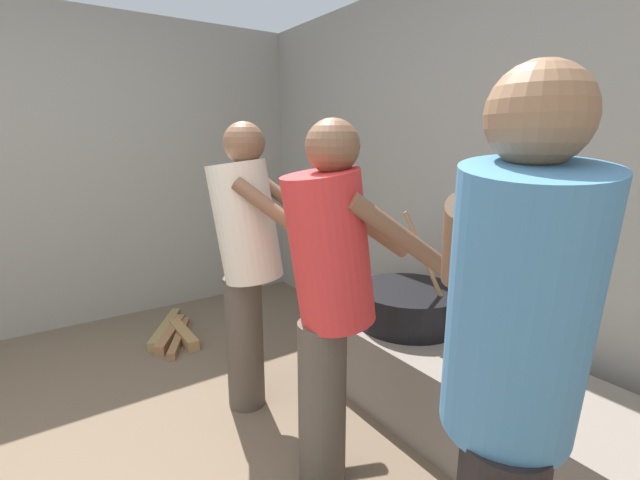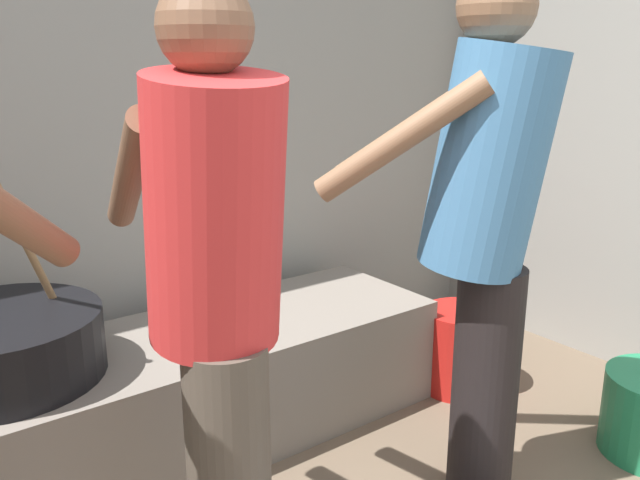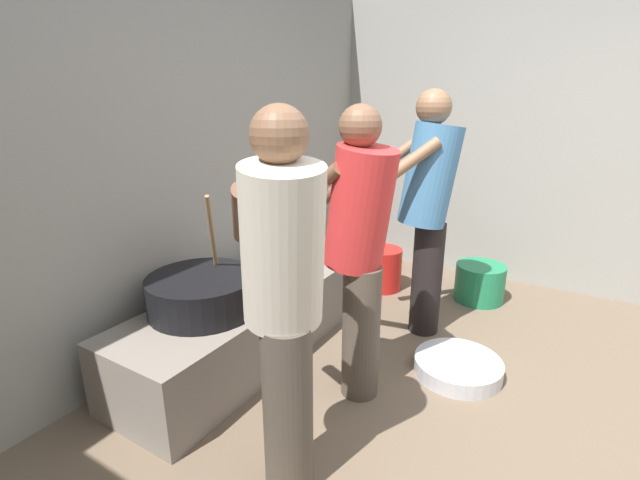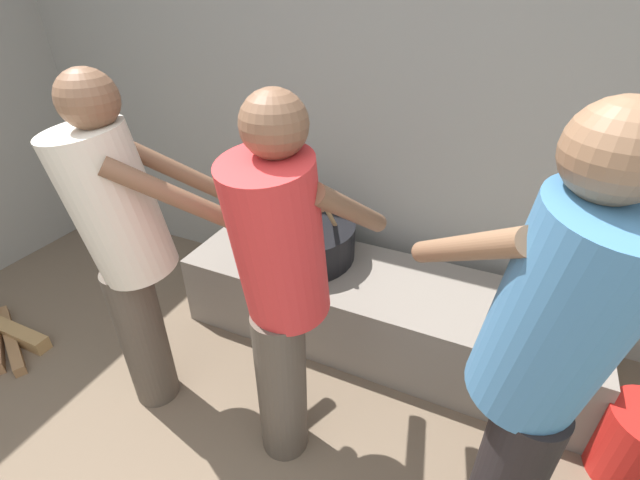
{
  "view_description": "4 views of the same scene",
  "coord_description": "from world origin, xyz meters",
  "px_view_note": "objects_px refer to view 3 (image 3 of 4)",
  "views": [
    {
      "loc": [
        1.48,
        0.2,
        1.44
      ],
      "look_at": [
        -0.05,
        1.24,
        1.01
      ],
      "focal_mm": 24.3,
      "sensor_mm": 36.0,
      "label": 1
    },
    {
      "loc": [
        -0.48,
        -0.11,
        1.35
      ],
      "look_at": [
        0.68,
        1.42,
        0.82
      ],
      "focal_mm": 36.93,
      "sensor_mm": 36.0,
      "label": 2
    },
    {
      "loc": [
        -1.73,
        0.2,
        1.54
      ],
      "look_at": [
        0.23,
        1.4,
        0.81
      ],
      "focal_mm": 25.13,
      "sensor_mm": 36.0,
      "label": 3
    },
    {
      "loc": [
        0.8,
        0.09,
        1.79
      ],
      "look_at": [
        0.2,
        1.39,
        0.9
      ],
      "focal_mm": 24.46,
      "sensor_mm": 36.0,
      "label": 4
    }
  ],
  "objects_px": {
    "cook_in_blue_shirt": "(428,202)",
    "cooking_pot_main": "(203,293)",
    "bucket_red_plastic": "(382,269)",
    "cook_in_red_shirt": "(358,241)",
    "metal_mixing_bowl": "(458,367)",
    "bucket_green_plastic": "(480,282)",
    "cook_in_cream_shirt": "(284,289)"
  },
  "relations": [
    {
      "from": "cook_in_cream_shirt",
      "to": "cook_in_blue_shirt",
      "type": "relative_size",
      "value": 0.96
    },
    {
      "from": "cooking_pot_main",
      "to": "bucket_red_plastic",
      "type": "distance_m",
      "value": 1.74
    },
    {
      "from": "cook_in_cream_shirt",
      "to": "cook_in_blue_shirt",
      "type": "distance_m",
      "value": 1.5
    },
    {
      "from": "cooking_pot_main",
      "to": "cook_in_cream_shirt",
      "type": "height_order",
      "value": "cook_in_cream_shirt"
    },
    {
      "from": "cook_in_cream_shirt",
      "to": "metal_mixing_bowl",
      "type": "relative_size",
      "value": 3.04
    },
    {
      "from": "cook_in_red_shirt",
      "to": "cook_in_blue_shirt",
      "type": "relative_size",
      "value": 0.95
    },
    {
      "from": "cooking_pot_main",
      "to": "cook_in_blue_shirt",
      "type": "distance_m",
      "value": 1.48
    },
    {
      "from": "cooking_pot_main",
      "to": "cook_in_cream_shirt",
      "type": "bearing_deg",
      "value": -113.85
    },
    {
      "from": "cook_in_red_shirt",
      "to": "metal_mixing_bowl",
      "type": "relative_size",
      "value": 3.02
    },
    {
      "from": "cook_in_blue_shirt",
      "to": "cooking_pot_main",
      "type": "bearing_deg",
      "value": 142.98
    },
    {
      "from": "cooking_pot_main",
      "to": "bucket_green_plastic",
      "type": "xyz_separation_m",
      "value": [
        1.86,
        -1.1,
        -0.37
      ]
    },
    {
      "from": "cooking_pot_main",
      "to": "bucket_green_plastic",
      "type": "bearing_deg",
      "value": -30.55
    },
    {
      "from": "cook_in_red_shirt",
      "to": "cook_in_cream_shirt",
      "type": "relative_size",
      "value": 0.99
    },
    {
      "from": "cook_in_red_shirt",
      "to": "bucket_red_plastic",
      "type": "height_order",
      "value": "cook_in_red_shirt"
    },
    {
      "from": "bucket_green_plastic",
      "to": "metal_mixing_bowl",
      "type": "bearing_deg",
      "value": -173.17
    },
    {
      "from": "cook_in_cream_shirt",
      "to": "bucket_red_plastic",
      "type": "relative_size",
      "value": 4.37
    },
    {
      "from": "cooking_pot_main",
      "to": "cook_in_red_shirt",
      "type": "relative_size",
      "value": 0.43
    },
    {
      "from": "cook_in_cream_shirt",
      "to": "bucket_green_plastic",
      "type": "relative_size",
      "value": 4.03
    },
    {
      "from": "cook_in_blue_shirt",
      "to": "cook_in_red_shirt",
      "type": "bearing_deg",
      "value": 174.49
    },
    {
      "from": "cooking_pot_main",
      "to": "cook_in_blue_shirt",
      "type": "height_order",
      "value": "cook_in_blue_shirt"
    },
    {
      "from": "cook_in_red_shirt",
      "to": "bucket_green_plastic",
      "type": "relative_size",
      "value": 4.0
    },
    {
      "from": "cooking_pot_main",
      "to": "cook_in_blue_shirt",
      "type": "xyz_separation_m",
      "value": [
        1.14,
        -0.86,
        0.39
      ]
    },
    {
      "from": "cook_in_cream_shirt",
      "to": "bucket_green_plastic",
      "type": "xyz_separation_m",
      "value": [
        2.22,
        -0.28,
        -0.72
      ]
    },
    {
      "from": "cook_in_cream_shirt",
      "to": "metal_mixing_bowl",
      "type": "bearing_deg",
      "value": -20.26
    },
    {
      "from": "cook_in_blue_shirt",
      "to": "cook_in_cream_shirt",
      "type": "bearing_deg",
      "value": 178.36
    },
    {
      "from": "cook_in_red_shirt",
      "to": "cook_in_cream_shirt",
      "type": "distance_m",
      "value": 0.69
    },
    {
      "from": "cook_in_red_shirt",
      "to": "metal_mixing_bowl",
      "type": "xyz_separation_m",
      "value": [
        0.44,
        -0.45,
        -0.82
      ]
    },
    {
      "from": "cook_in_red_shirt",
      "to": "metal_mixing_bowl",
      "type": "distance_m",
      "value": 1.03
    },
    {
      "from": "metal_mixing_bowl",
      "to": "cook_in_red_shirt",
      "type": "bearing_deg",
      "value": 134.25
    },
    {
      "from": "cook_in_blue_shirt",
      "to": "bucket_red_plastic",
      "type": "relative_size",
      "value": 4.57
    },
    {
      "from": "cook_in_blue_shirt",
      "to": "bucket_green_plastic",
      "type": "height_order",
      "value": "cook_in_blue_shirt"
    },
    {
      "from": "cooking_pot_main",
      "to": "cook_in_blue_shirt",
      "type": "relative_size",
      "value": 0.41
    }
  ]
}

